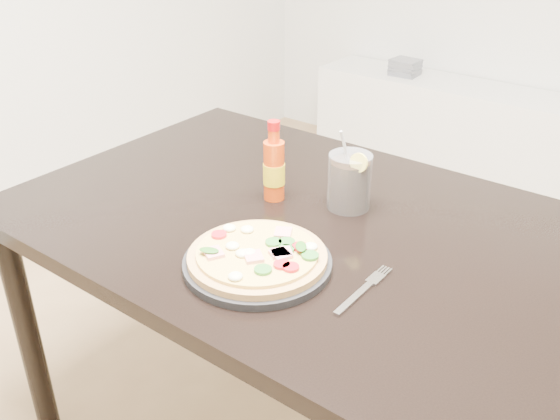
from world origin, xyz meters
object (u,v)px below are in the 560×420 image
Objects in this scene: pizza at (258,255)px; dining_table at (311,252)px; hot_sauce_bottle at (274,169)px; fork at (365,288)px; media_console at (444,128)px; plate at (257,263)px; cola_cup at (349,183)px.

dining_table is at bearing 95.13° from pizza.
fork is (0.37, -0.19, -0.07)m from hot_sauce_bottle.
dining_table is 0.22m from hot_sauce_bottle.
fork is (0.21, 0.06, -0.02)m from pizza.
media_console is (-0.52, 2.00, -0.42)m from dining_table.
plate is 0.31m from hot_sauce_bottle.
dining_table is 0.24m from plate.
pizza is 1.46× the size of cola_cup.
cola_cup is 2.05m from media_console.
cola_cup is 1.01× the size of fork.
plate is at bearing -85.14° from dining_table.
pizza is at bearing -58.32° from hot_sauce_bottle.
fork is at bearing -34.32° from dining_table.
cola_cup is (0.01, 0.33, 0.05)m from plate.
pizza is 0.20× the size of media_console.
plate is 1.07× the size of pizza.
dining_table is 7.11× the size of hot_sauce_bottle.
media_console is (-0.54, 1.89, -0.56)m from cola_cup.
fork is at bearing -52.71° from cola_cup.
pizza reaches higher than fork.
fork reaches higher than dining_table.
cola_cup reaches higher than fork.
cola_cup is 0.14× the size of media_console.
plate is 2.34m from media_console.
pizza reaches higher than dining_table.
hot_sauce_bottle is (-0.16, 0.26, 0.05)m from pizza.
plate is at bearing -145.94° from pizza.
fork is 2.34m from media_console.
hot_sauce_bottle is 0.42m from fork.
cola_cup is at bearing 76.10° from dining_table.
dining_table is 7.35× the size of cola_cup.
hot_sauce_bottle is 1.03× the size of cola_cup.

